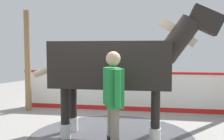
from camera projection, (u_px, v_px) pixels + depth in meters
The scene contains 6 objects.
ground_plane at pixel (99, 135), 5.13m from camera, with size 16.00×16.00×0.02m, color gray.
wet_patch at pixel (111, 136), 5.03m from camera, with size 3.12×3.12×0.00m, color #4C4C54.
barrier_wall at pixel (124, 92), 7.10m from camera, with size 1.84×5.46×1.06m.
roof_post_far at pixel (28, 61), 7.07m from camera, with size 0.16×0.16×2.68m, color olive.
horse at pixel (118, 65), 4.90m from camera, with size 1.48×3.41×2.44m.
handler at pixel (113, 98), 3.94m from camera, with size 0.53×0.47×1.62m.
Camera 1 is at (4.34, 2.52, 1.65)m, focal length 42.36 mm.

